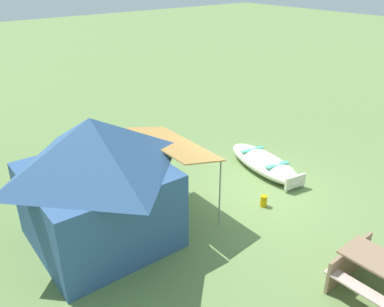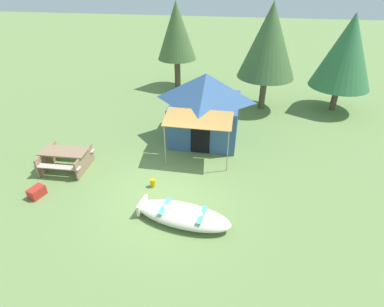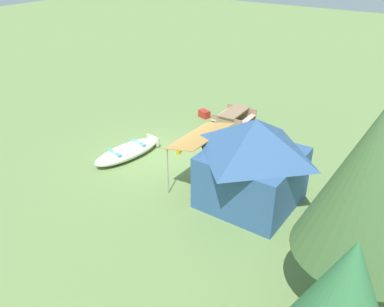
% 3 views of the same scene
% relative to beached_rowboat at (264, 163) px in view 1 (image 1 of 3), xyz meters
% --- Properties ---
extents(ground_plane, '(80.00, 80.00, 0.00)m').
position_rel_beached_rowboat_xyz_m(ground_plane, '(-0.75, 1.15, -0.24)').
color(ground_plane, '#6C8A4B').
extents(beached_rowboat, '(3.02, 1.49, 0.46)m').
position_rel_beached_rowboat_xyz_m(beached_rowboat, '(0.00, 0.00, 0.00)').
color(beached_rowboat, beige).
rests_on(beached_rowboat, ground_plane).
extents(canvas_cabin_tent, '(3.02, 4.02, 2.86)m').
position_rel_beached_rowboat_xyz_m(canvas_cabin_tent, '(0.00, 5.25, 1.24)').
color(canvas_cabin_tent, '#34598C').
rests_on(canvas_cabin_tent, ground_plane).
extents(fuel_can, '(0.23, 0.23, 0.30)m').
position_rel_beached_rowboat_xyz_m(fuel_can, '(-1.32, 1.47, -0.09)').
color(fuel_can, '#D89D0A').
rests_on(fuel_can, ground_plane).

